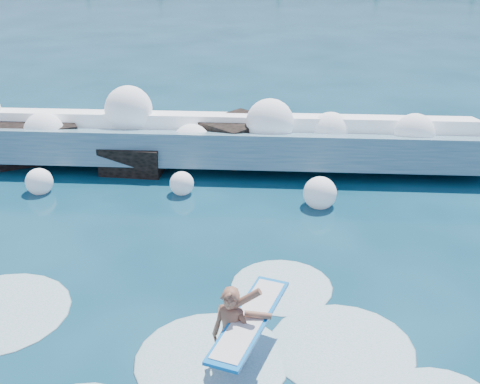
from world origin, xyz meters
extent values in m
plane|color=#083042|center=(0.00, 0.00, 0.00)|extent=(200.00, 200.00, 0.00)
cube|color=#346B83|center=(-0.97, 6.57, 0.44)|extent=(17.52, 2.67, 1.46)
cube|color=white|center=(-0.97, 7.37, 0.88)|extent=(17.52, 1.23, 0.68)
cube|color=black|center=(-4.59, 6.67, 0.40)|extent=(2.66, 2.43, 1.16)
cube|color=black|center=(-1.59, 5.87, 0.31)|extent=(1.70, 1.37, 0.90)
cube|color=black|center=(1.11, 7.07, 0.44)|extent=(2.24, 2.29, 1.25)
imported|color=brown|center=(1.60, -1.74, 0.54)|extent=(0.71, 0.59, 1.65)
cube|color=blue|center=(1.88, -1.69, 0.83)|extent=(1.18, 2.31, 0.06)
cube|color=white|center=(1.88, -1.69, 0.84)|extent=(1.03, 2.10, 0.06)
sphere|color=white|center=(-4.20, 6.42, 0.82)|extent=(1.10, 1.10, 1.10)
sphere|color=white|center=(-1.96, 7.10, 1.31)|extent=(1.33, 1.33, 1.33)
sphere|color=white|center=(-0.09, 6.36, 0.61)|extent=(1.06, 1.06, 1.06)
sphere|color=white|center=(2.02, 6.71, 1.13)|extent=(1.31, 1.31, 1.31)
sphere|color=white|center=(3.70, 7.03, 0.79)|extent=(1.10, 1.10, 1.10)
sphere|color=white|center=(5.88, 6.49, 0.98)|extent=(1.07, 1.07, 1.07)
sphere|color=white|center=(-3.63, 4.31, 0.27)|extent=(0.68, 0.68, 0.68)
sphere|color=white|center=(-0.09, 4.43, 0.26)|extent=(0.60, 0.60, 0.60)
sphere|color=white|center=(3.26, 3.96, 0.32)|extent=(0.79, 0.79, 0.79)
ellipsoid|color=silver|center=(1.29, -1.63, 0.00)|extent=(2.42, 2.42, 0.12)
ellipsoid|color=silver|center=(3.33, -1.21, 0.00)|extent=(2.34, 2.34, 0.12)
ellipsoid|color=silver|center=(2.37, 0.46, 0.00)|extent=(1.90, 1.90, 0.09)
camera|label=1|loc=(2.19, -8.95, 6.27)|focal=45.00mm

